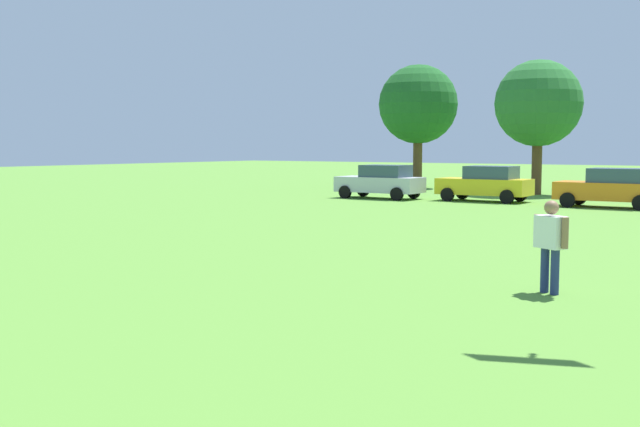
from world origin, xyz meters
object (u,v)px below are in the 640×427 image
(parked_car_silver_0, at_px, (381,181))
(tree_far_left, at_px, (418,105))
(parked_car_yellow_1, at_px, (486,183))
(tree_center, at_px, (538,104))
(adult_bystander, at_px, (551,238))
(parked_car_orange_2, at_px, (611,188))

(parked_car_silver_0, height_order, tree_far_left, tree_far_left)
(parked_car_yellow_1, xyz_separation_m, tree_center, (0.37, 6.41, 4.02))
(tree_far_left, bearing_deg, adult_bystander, -59.80)
(parked_car_yellow_1, relative_size, parked_car_orange_2, 1.00)
(parked_car_silver_0, height_order, parked_car_yellow_1, same)
(parked_car_silver_0, bearing_deg, parked_car_orange_2, -177.60)
(parked_car_silver_0, bearing_deg, parked_car_yellow_1, -168.98)
(parked_car_silver_0, relative_size, tree_center, 0.60)
(parked_car_yellow_1, bearing_deg, tree_center, -93.29)
(tree_center, bearing_deg, parked_car_orange_2, -52.04)
(parked_car_orange_2, bearing_deg, parked_car_silver_0, 2.40)
(parked_car_orange_2, bearing_deg, parked_car_yellow_1, -5.30)
(parked_car_yellow_1, distance_m, tree_center, 7.58)
(adult_bystander, distance_m, tree_far_left, 34.94)
(adult_bystander, bearing_deg, tree_far_left, 148.69)
(tree_far_left, distance_m, tree_center, 8.91)
(tree_far_left, bearing_deg, parked_car_yellow_1, -48.43)
(parked_car_yellow_1, distance_m, tree_far_left, 12.96)
(adult_bystander, distance_m, parked_car_yellow_1, 22.84)
(parked_car_yellow_1, height_order, tree_center, tree_center)
(tree_far_left, bearing_deg, parked_car_silver_0, -73.51)
(adult_bystander, height_order, parked_car_orange_2, parked_car_orange_2)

